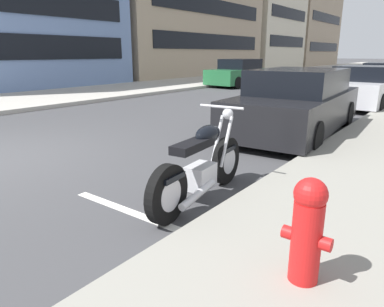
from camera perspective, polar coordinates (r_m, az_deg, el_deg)
name	(u,v)px	position (r m, az deg, el deg)	size (l,w,h in m)	color
sidewalk_far_curb	(159,85)	(19.74, -5.32, 10.96)	(120.00, 5.00, 0.14)	#ADA89E
parking_stall_stripe	(141,216)	(4.09, -8.28, -9.99)	(0.12, 2.20, 0.01)	silver
parked_motorcycle	(202,167)	(4.33, 1.57, -2.15)	(2.09, 0.62, 1.13)	black
parked_car_near_corner	(297,103)	(8.36, 16.72, 7.84)	(4.75, 2.09, 1.45)	black
parked_car_far_down_curb	(364,88)	(13.52, 26.24, 9.58)	(4.21, 1.89, 1.38)	silver
car_opposite_curb	(239,74)	(20.21, 7.70, 12.76)	(4.29, 2.10, 1.47)	#236638
fire_hydrant	(307,228)	(2.72, 18.26, -11.42)	(0.24, 0.36, 0.81)	red
townhouse_mid_block	(159,1)	(31.62, -5.42, 23.51)	(15.97, 11.01, 11.89)	tan
townhouse_corner_block	(246,7)	(43.23, 8.84, 22.47)	(10.49, 10.41, 13.55)	beige
townhouse_near_left	(296,23)	(54.29, 16.54, 19.72)	(13.60, 8.61, 11.76)	tan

